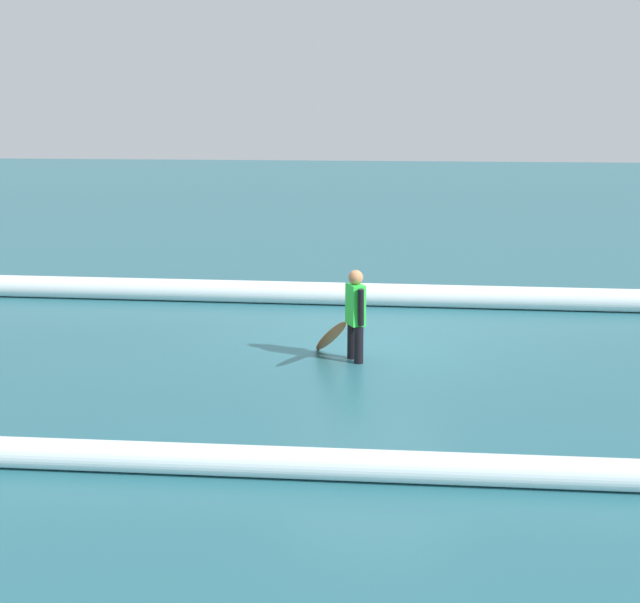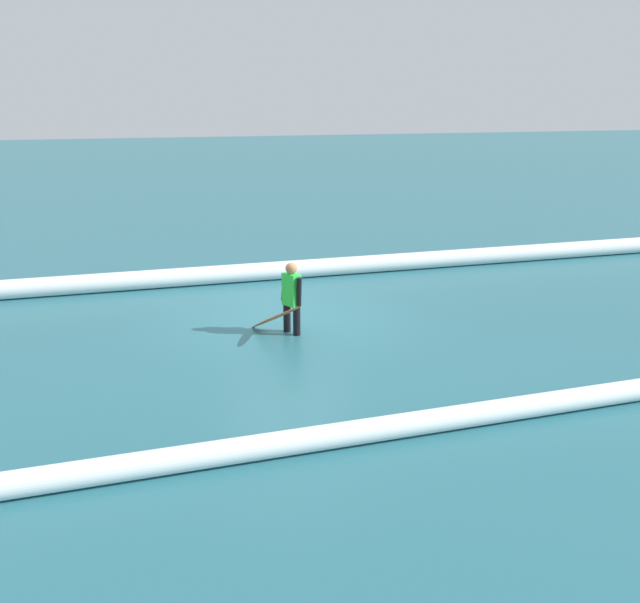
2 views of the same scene
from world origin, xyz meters
name	(u,v)px [view 2 (image 2 of 2)]	position (x,y,z in m)	size (l,w,h in m)	color
ground_plane	(288,319)	(0.00, 0.00, 0.00)	(127.89, 127.89, 0.00)	#286773
surfer	(292,295)	(0.15, 0.92, 0.76)	(0.33, 0.56, 1.38)	black
surfboard	(276,317)	(0.50, 1.10, 0.40)	(0.81, 1.62, 0.85)	#E55926
wave_crest_foreground	(297,269)	(-1.01, -3.26, 0.22)	(0.44, 0.44, 22.13)	white
wave_crest_midground	(508,409)	(-1.83, 5.47, 0.16)	(0.32, 0.32, 18.73)	white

